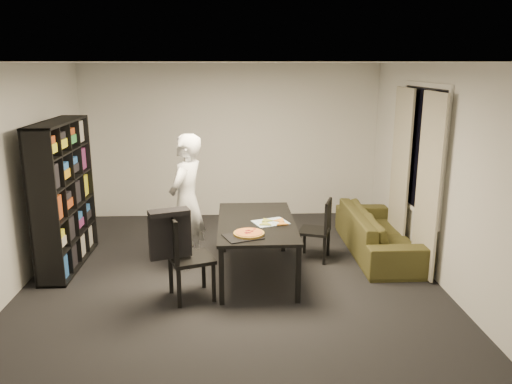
{
  "coord_description": "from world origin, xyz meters",
  "views": [
    {
      "loc": [
        0.01,
        -5.7,
        2.59
      ],
      "look_at": [
        0.31,
        0.25,
        1.05
      ],
      "focal_mm": 35.0,
      "sensor_mm": 36.0,
      "label": 1
    }
  ],
  "objects_px": {
    "chair_right": "(321,226)",
    "pepperoni_pizza": "(249,233)",
    "bookshelf": "(64,195)",
    "baking_tray": "(243,237)",
    "chair_left": "(183,252)",
    "person": "(187,201)",
    "dining_table": "(256,226)",
    "sofa": "(379,232)"
  },
  "relations": [
    {
      "from": "chair_right",
      "to": "pepperoni_pizza",
      "type": "bearing_deg",
      "value": -25.9
    },
    {
      "from": "bookshelf",
      "to": "baking_tray",
      "type": "relative_size",
      "value": 4.75
    },
    {
      "from": "chair_left",
      "to": "person",
      "type": "relative_size",
      "value": 0.57
    },
    {
      "from": "dining_table",
      "to": "person",
      "type": "distance_m",
      "value": 0.97
    },
    {
      "from": "baking_tray",
      "to": "sofa",
      "type": "distance_m",
      "value": 2.34
    },
    {
      "from": "dining_table",
      "to": "chair_left",
      "type": "xyz_separation_m",
      "value": [
        -0.85,
        -0.63,
        -0.08
      ]
    },
    {
      "from": "dining_table",
      "to": "bookshelf",
      "type": "bearing_deg",
      "value": 169.73
    },
    {
      "from": "person",
      "to": "chair_right",
      "type": "bearing_deg",
      "value": 115.35
    },
    {
      "from": "person",
      "to": "chair_left",
      "type": "bearing_deg",
      "value": 23.52
    },
    {
      "from": "bookshelf",
      "to": "chair_left",
      "type": "relative_size",
      "value": 1.93
    },
    {
      "from": "chair_right",
      "to": "person",
      "type": "relative_size",
      "value": 0.48
    },
    {
      "from": "baking_tray",
      "to": "pepperoni_pizza",
      "type": "height_order",
      "value": "pepperoni_pizza"
    },
    {
      "from": "sofa",
      "to": "baking_tray",
      "type": "bearing_deg",
      "value": 122.89
    },
    {
      "from": "chair_right",
      "to": "sofa",
      "type": "xyz_separation_m",
      "value": [
        0.87,
        0.22,
        -0.18
      ]
    },
    {
      "from": "bookshelf",
      "to": "chair_left",
      "type": "distance_m",
      "value": 1.98
    },
    {
      "from": "baking_tray",
      "to": "sofa",
      "type": "relative_size",
      "value": 0.2
    },
    {
      "from": "sofa",
      "to": "chair_left",
      "type": "bearing_deg",
      "value": 116.65
    },
    {
      "from": "chair_left",
      "to": "sofa",
      "type": "bearing_deg",
      "value": -82.99
    },
    {
      "from": "bookshelf",
      "to": "baking_tray",
      "type": "distance_m",
      "value": 2.51
    },
    {
      "from": "bookshelf",
      "to": "sofa",
      "type": "bearing_deg",
      "value": 3.07
    },
    {
      "from": "chair_left",
      "to": "dining_table",
      "type": "bearing_deg",
      "value": -72.93
    },
    {
      "from": "dining_table",
      "to": "sofa",
      "type": "xyz_separation_m",
      "value": [
        1.75,
        0.67,
        -0.34
      ]
    },
    {
      "from": "bookshelf",
      "to": "baking_tray",
      "type": "height_order",
      "value": "bookshelf"
    },
    {
      "from": "chair_right",
      "to": "person",
      "type": "distance_m",
      "value": 1.81
    },
    {
      "from": "dining_table",
      "to": "baking_tray",
      "type": "distance_m",
      "value": 0.61
    },
    {
      "from": "bookshelf",
      "to": "person",
      "type": "xyz_separation_m",
      "value": [
        1.58,
        -0.1,
        -0.08
      ]
    },
    {
      "from": "dining_table",
      "to": "baking_tray",
      "type": "relative_size",
      "value": 4.22
    },
    {
      "from": "bookshelf",
      "to": "pepperoni_pizza",
      "type": "relative_size",
      "value": 5.43
    },
    {
      "from": "chair_left",
      "to": "baking_tray",
      "type": "bearing_deg",
      "value": -104.76
    },
    {
      "from": "bookshelf",
      "to": "dining_table",
      "type": "height_order",
      "value": "bookshelf"
    },
    {
      "from": "chair_left",
      "to": "bookshelf",
      "type": "bearing_deg",
      "value": 36.47
    },
    {
      "from": "person",
      "to": "sofa",
      "type": "relative_size",
      "value": 0.85
    },
    {
      "from": "pepperoni_pizza",
      "to": "chair_left",
      "type": "bearing_deg",
      "value": -171.39
    },
    {
      "from": "sofa",
      "to": "bookshelf",
      "type": "bearing_deg",
      "value": 93.07
    },
    {
      "from": "baking_tray",
      "to": "bookshelf",
      "type": "bearing_deg",
      "value": 155.83
    },
    {
      "from": "pepperoni_pizza",
      "to": "sofa",
      "type": "bearing_deg",
      "value": 32.66
    },
    {
      "from": "bookshelf",
      "to": "chair_right",
      "type": "xyz_separation_m",
      "value": [
        3.35,
        0.01,
        -0.47
      ]
    },
    {
      "from": "chair_right",
      "to": "sofa",
      "type": "height_order",
      "value": "chair_right"
    },
    {
      "from": "chair_left",
      "to": "person",
      "type": "height_order",
      "value": "person"
    },
    {
      "from": "bookshelf",
      "to": "person",
      "type": "bearing_deg",
      "value": -3.73
    },
    {
      "from": "chair_right",
      "to": "baking_tray",
      "type": "height_order",
      "value": "chair_right"
    },
    {
      "from": "chair_left",
      "to": "baking_tray",
      "type": "xyz_separation_m",
      "value": [
        0.67,
        0.06,
        0.15
      ]
    }
  ]
}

